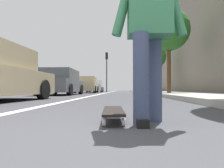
# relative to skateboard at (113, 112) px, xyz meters

# --- Properties ---
(ground_plane) EXTENTS (80.00, 80.00, 0.00)m
(ground_plane) POSITION_rel_skateboard_xyz_m (8.73, 0.20, -0.09)
(ground_plane) COLOR #38383D
(lane_stripe_white) EXTENTS (52.00, 0.16, 0.01)m
(lane_stripe_white) POSITION_rel_skateboard_xyz_m (18.73, 1.43, -0.09)
(lane_stripe_white) COLOR silver
(lane_stripe_white) RESTS_ON ground
(sidewalk_curb) EXTENTS (52.00, 3.20, 0.14)m
(sidewalk_curb) POSITION_rel_skateboard_xyz_m (16.73, -3.29, -0.02)
(sidewalk_curb) COLOR #9E9B93
(sidewalk_curb) RESTS_ON ground
(building_facade) EXTENTS (40.00, 1.20, 9.07)m
(building_facade) POSITION_rel_skateboard_xyz_m (20.73, -5.96, 4.44)
(building_facade) COLOR gray
(building_facade) RESTS_ON ground
(skateboard) EXTENTS (0.85, 0.25, 0.11)m
(skateboard) POSITION_rel_skateboard_xyz_m (0.00, 0.00, 0.00)
(skateboard) COLOR white
(skateboard) RESTS_ON ground
(skater_person) EXTENTS (0.47, 0.72, 1.64)m
(skater_person) POSITION_rel_skateboard_xyz_m (-0.15, -0.35, 0.84)
(skater_person) COLOR #384260
(skater_person) RESTS_ON ground
(parked_car_mid) EXTENTS (4.62, 2.00, 1.48)m
(parked_car_mid) POSITION_rel_skateboard_xyz_m (9.40, 3.54, 0.62)
(parked_car_mid) COLOR #4C5156
(parked_car_mid) RESTS_ON ground
(parked_car_far) EXTENTS (4.23, 2.11, 1.48)m
(parked_car_far) POSITION_rel_skateboard_xyz_m (16.21, 3.29, 0.62)
(parked_car_far) COLOR tan
(parked_car_far) RESTS_ON ground
(parked_car_end) EXTENTS (4.35, 2.06, 1.47)m
(parked_car_end) POSITION_rel_skateboard_xyz_m (22.61, 3.39, 0.61)
(parked_car_end) COLOR silver
(parked_car_end) RESTS_ON ground
(traffic_light) EXTENTS (0.33, 0.28, 4.69)m
(traffic_light) POSITION_rel_skateboard_xyz_m (21.17, 1.83, 3.12)
(traffic_light) COLOR #2D2D2D
(traffic_light) RESTS_ON ground
(street_tree_mid) EXTENTS (2.57, 2.57, 5.24)m
(street_tree_mid) POSITION_rel_skateboard_xyz_m (10.14, -2.89, 3.84)
(street_tree_mid) COLOR brown
(street_tree_mid) RESTS_ON ground
(street_tree_far) EXTENTS (2.83, 2.83, 5.00)m
(street_tree_far) POSITION_rel_skateboard_xyz_m (17.40, -2.89, 3.47)
(street_tree_far) COLOR brown
(street_tree_far) RESTS_ON ground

